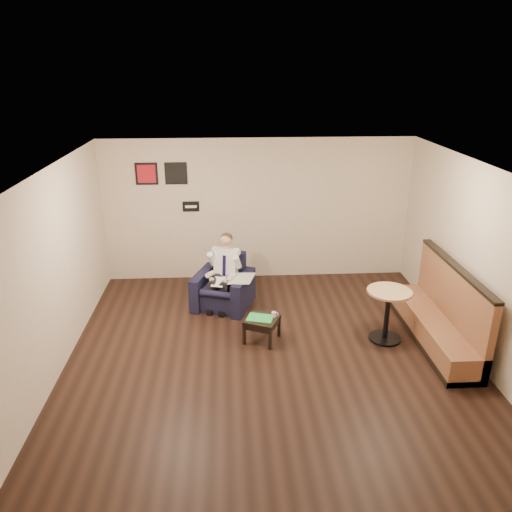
{
  "coord_description": "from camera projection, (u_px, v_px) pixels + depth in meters",
  "views": [
    {
      "loc": [
        -0.6,
        -6.41,
        4.1
      ],
      "look_at": [
        -0.14,
        1.2,
        1.14
      ],
      "focal_mm": 35.0,
      "sensor_mm": 36.0,
      "label": 1
    }
  ],
  "objects": [
    {
      "name": "smartphone",
      "position": [
        268.0,
        314.0,
        7.86
      ],
      "size": [
        0.14,
        0.12,
        0.01
      ],
      "primitive_type": "cube",
      "rotation": [
        0.0,
        0.0,
        -0.6
      ],
      "color": "black",
      "rests_on": "side_table"
    },
    {
      "name": "side_table",
      "position": [
        262.0,
        329.0,
        7.83
      ],
      "size": [
        0.64,
        0.64,
        0.39
      ],
      "primitive_type": "cube",
      "rotation": [
        0.0,
        0.0,
        -0.43
      ],
      "color": "black",
      "rests_on": "ground"
    },
    {
      "name": "wall_left",
      "position": [
        53.0,
        274.0,
        6.82
      ],
      "size": [
        0.02,
        6.0,
        2.8
      ],
      "primitive_type": "cube",
      "color": "beige",
      "rests_on": "ground"
    },
    {
      "name": "cafe_table",
      "position": [
        387.0,
        315.0,
        7.77
      ],
      "size": [
        0.84,
        0.84,
        0.85
      ],
      "primitive_type": "cylinder",
      "rotation": [
        0.0,
        0.0,
        0.27
      ],
      "color": "tan",
      "rests_on": "ground"
    },
    {
      "name": "wall_right",
      "position": [
        479.0,
        264.0,
        7.15
      ],
      "size": [
        0.02,
        6.0,
        2.8
      ],
      "primitive_type": "cube",
      "color": "beige",
      "rests_on": "ground"
    },
    {
      "name": "ground",
      "position": [
        270.0,
        355.0,
        7.49
      ],
      "size": [
        6.0,
        6.0,
        0.0
      ],
      "primitive_type": "plane",
      "color": "black",
      "rests_on": "ground"
    },
    {
      "name": "coffee_mug",
      "position": [
        274.0,
        314.0,
        7.78
      ],
      "size": [
        0.09,
        0.09,
        0.08
      ],
      "primitive_type": "cylinder",
      "rotation": [
        0.0,
        0.0,
        -0.43
      ],
      "color": "white",
      "rests_on": "side_table"
    },
    {
      "name": "art_print_right",
      "position": [
        176.0,
        173.0,
        9.4
      ],
      "size": [
        0.42,
        0.03,
        0.42
      ],
      "primitive_type": "cube",
      "color": "black",
      "rests_on": "wall_back"
    },
    {
      "name": "wall_front",
      "position": [
        303.0,
        407.0,
        4.19
      ],
      "size": [
        6.0,
        0.02,
        2.8
      ],
      "primitive_type": "cube",
      "color": "beige",
      "rests_on": "ground"
    },
    {
      "name": "art_print_left",
      "position": [
        147.0,
        174.0,
        9.37
      ],
      "size": [
        0.42,
        0.03,
        0.42
      ],
      "primitive_type": "cube",
      "color": "red",
      "rests_on": "wall_back"
    },
    {
      "name": "ceiling",
      "position": [
        272.0,
        170.0,
        6.47
      ],
      "size": [
        6.0,
        6.0,
        0.02
      ],
      "primitive_type": "cube",
      "color": "white",
      "rests_on": "wall_back"
    },
    {
      "name": "seating_sign",
      "position": [
        191.0,
        206.0,
        9.65
      ],
      "size": [
        0.32,
        0.02,
        0.2
      ],
      "primitive_type": "cube",
      "color": "black",
      "rests_on": "wall_back"
    },
    {
      "name": "armchair",
      "position": [
        223.0,
        282.0,
        8.86
      ],
      "size": [
        1.2,
        1.2,
        0.91
      ],
      "primitive_type": "cube",
      "rotation": [
        0.0,
        0.0,
        -0.34
      ],
      "color": "black",
      "rests_on": "ground"
    },
    {
      "name": "newspaper",
      "position": [
        242.0,
        278.0,
        8.61
      ],
      "size": [
        0.52,
        0.59,
        0.01
      ],
      "primitive_type": "cube",
      "rotation": [
        0.0,
        0.0,
        -0.28
      ],
      "color": "silver",
      "rests_on": "armchair"
    },
    {
      "name": "lap_papers",
      "position": [
        219.0,
        282.0,
        8.63
      ],
      "size": [
        0.28,
        0.34,
        0.01
      ],
      "primitive_type": "cube",
      "rotation": [
        0.0,
        0.0,
        -0.27
      ],
      "color": "white",
      "rests_on": "seated_man"
    },
    {
      "name": "banquette",
      "position": [
        437.0,
        306.0,
        7.64
      ],
      "size": [
        0.58,
        2.44,
        1.25
      ],
      "primitive_type": "cube",
      "color": "brown",
      "rests_on": "ground"
    },
    {
      "name": "seated_man",
      "position": [
        220.0,
        276.0,
        8.69
      ],
      "size": [
        0.85,
        1.04,
        1.25
      ],
      "primitive_type": null,
      "rotation": [
        0.0,
        0.0,
        -0.34
      ],
      "color": "silver",
      "rests_on": "armchair"
    },
    {
      "name": "green_folder",
      "position": [
        260.0,
        318.0,
        7.75
      ],
      "size": [
        0.46,
        0.38,
        0.01
      ],
      "primitive_type": "cube",
      "rotation": [
        0.0,
        0.0,
        -0.29
      ],
      "color": "#29D056",
      "rests_on": "side_table"
    },
    {
      "name": "wall_back",
      "position": [
        258.0,
        210.0,
        9.77
      ],
      "size": [
        6.0,
        0.02,
        2.8
      ],
      "primitive_type": "cube",
      "color": "beige",
      "rests_on": "ground"
    }
  ]
}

